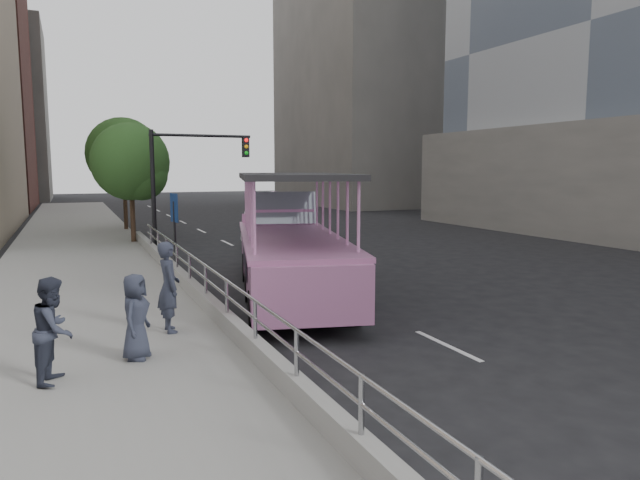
# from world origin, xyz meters

# --- Properties ---
(ground) EXTENTS (160.00, 160.00, 0.00)m
(ground) POSITION_xyz_m (0.00, 0.00, 0.00)
(ground) COLOR black
(sidewalk) EXTENTS (5.50, 80.00, 0.30)m
(sidewalk) POSITION_xyz_m (-5.75, 10.00, 0.15)
(sidewalk) COLOR gray
(sidewalk) RESTS_ON ground
(kerb_wall) EXTENTS (0.24, 30.00, 0.36)m
(kerb_wall) POSITION_xyz_m (-3.12, 2.00, 0.48)
(kerb_wall) COLOR gray
(kerb_wall) RESTS_ON sidewalk
(guardrail) EXTENTS (0.07, 22.00, 0.71)m
(guardrail) POSITION_xyz_m (-3.12, 2.00, 1.14)
(guardrail) COLOR #A3A3A7
(guardrail) RESTS_ON kerb_wall
(duck_boat) EXTENTS (5.09, 10.86, 3.51)m
(duck_boat) POSITION_xyz_m (-0.17, 4.33, 1.30)
(duck_boat) COLOR black
(duck_boat) RESTS_ON ground
(car) EXTENTS (1.71, 3.88, 1.30)m
(car) POSITION_xyz_m (1.81, 12.49, 0.65)
(car) COLOR silver
(car) RESTS_ON ground
(pedestrian_near) EXTENTS (0.49, 0.71, 1.87)m
(pedestrian_near) POSITION_xyz_m (-4.24, 0.32, 1.24)
(pedestrian_near) COLOR #2A2F3E
(pedestrian_near) RESTS_ON sidewalk
(pedestrian_mid) EXTENTS (0.84, 0.96, 1.68)m
(pedestrian_mid) POSITION_xyz_m (-6.34, -1.79, 1.14)
(pedestrian_mid) COLOR #2A2F3E
(pedestrian_mid) RESTS_ON sidewalk
(pedestrian_far) EXTENTS (0.77, 0.88, 1.52)m
(pedestrian_far) POSITION_xyz_m (-5.05, -1.18, 1.06)
(pedestrian_far) COLOR #2A2F3E
(pedestrian_far) RESTS_ON sidewalk
(parking_sign) EXTENTS (0.14, 0.63, 2.85)m
(parking_sign) POSITION_xyz_m (-2.93, 7.36, 1.78)
(parking_sign) COLOR black
(parking_sign) RESTS_ON ground
(traffic_signal) EXTENTS (4.20, 0.32, 5.20)m
(traffic_signal) POSITION_xyz_m (-1.70, 12.50, 3.50)
(traffic_signal) COLOR black
(traffic_signal) RESTS_ON ground
(street_tree_near) EXTENTS (3.52, 3.52, 5.72)m
(street_tree_near) POSITION_xyz_m (-3.30, 15.93, 3.82)
(street_tree_near) COLOR #332117
(street_tree_near) RESTS_ON ground
(street_tree_far) EXTENTS (3.97, 3.97, 6.45)m
(street_tree_far) POSITION_xyz_m (-3.10, 21.93, 4.31)
(street_tree_far) COLOR #332117
(street_tree_far) RESTS_ON ground
(midrise_stone_a) EXTENTS (20.00, 20.00, 32.00)m
(midrise_stone_a) POSITION_xyz_m (26.00, 42.00, 16.00)
(midrise_stone_a) COLOR gray
(midrise_stone_a) RESTS_ON ground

